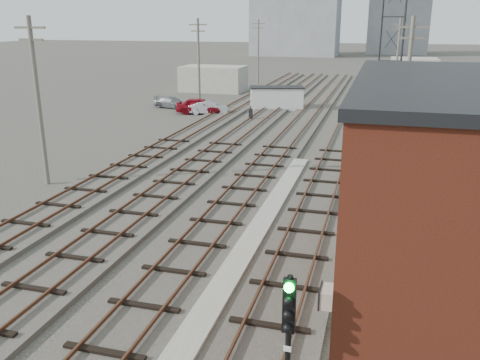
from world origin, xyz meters
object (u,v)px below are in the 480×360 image
at_px(car_red, 200,106).
at_px(car_grey, 172,102).
at_px(switch_stand, 251,114).
at_px(car_silver, 208,108).
at_px(signal_mast, 288,350).
at_px(site_trailer, 277,98).

xyz_separation_m(car_red, car_grey, (-4.04, 2.49, -0.20)).
height_order(switch_stand, car_silver, switch_stand).
distance_m(car_red, car_grey, 4.75).
distance_m(switch_stand, car_red, 6.17).
xyz_separation_m(signal_mast, car_silver, (-14.80, 38.10, -1.72)).
height_order(site_trailer, car_red, site_trailer).
relative_size(signal_mast, car_grey, 1.00).
bearing_deg(car_silver, signal_mast, -170.70).
distance_m(switch_stand, car_silver, 5.33).
bearing_deg(car_grey, car_red, -110.38).
distance_m(car_red, car_silver, 0.91).
height_order(switch_stand, car_grey, switch_stand).
relative_size(signal_mast, switch_stand, 3.07).
height_order(signal_mast, car_grey, signal_mast).
xyz_separation_m(switch_stand, car_red, (-5.74, 2.24, 0.17)).
bearing_deg(switch_stand, site_trailer, 82.67).
xyz_separation_m(switch_stand, site_trailer, (0.97, 6.93, 0.55)).
relative_size(switch_stand, site_trailer, 0.22).
distance_m(site_trailer, car_silver, 7.50).
xyz_separation_m(site_trailer, car_grey, (-10.75, -2.20, -0.58)).
distance_m(site_trailer, car_red, 8.20).
bearing_deg(site_trailer, signal_mast, -93.66).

